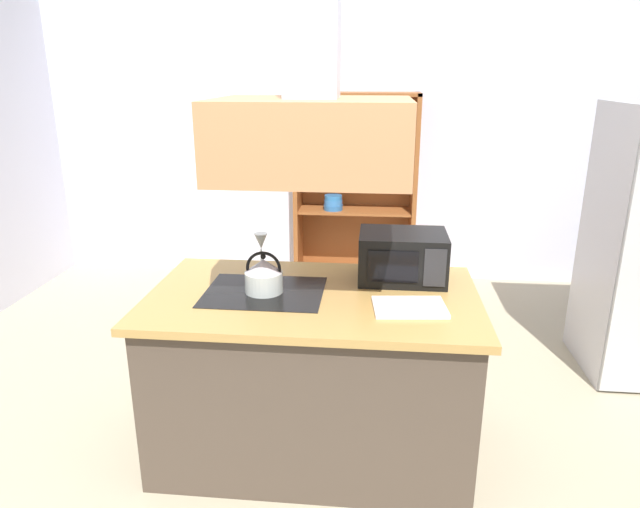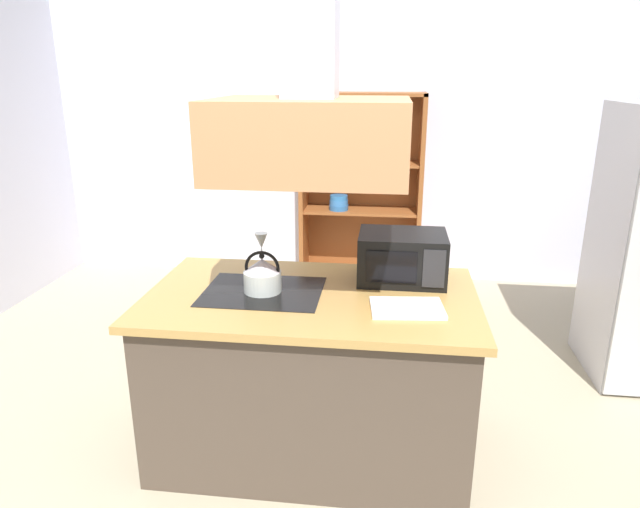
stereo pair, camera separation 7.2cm
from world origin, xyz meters
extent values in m
plane|color=tan|center=(0.00, 0.00, 0.00)|extent=(7.80, 7.80, 0.00)
cube|color=silver|center=(0.00, 3.00, 1.35)|extent=(6.00, 0.12, 2.70)
cube|color=#483B30|center=(-0.06, 0.15, 0.43)|extent=(1.59, 0.91, 0.86)
cube|color=#A98244|center=(-0.06, 0.15, 0.88)|extent=(1.67, 0.99, 0.04)
cube|color=black|center=(-0.31, 0.15, 0.90)|extent=(0.60, 0.48, 0.00)
cube|color=#B87B4E|center=(-0.06, 0.15, 1.68)|extent=(0.90, 0.70, 0.36)
cube|color=brown|center=(-0.50, 2.74, 0.90)|extent=(0.04, 0.40, 1.79)
cube|color=brown|center=(0.59, 2.74, 0.90)|extent=(0.04, 0.40, 1.79)
cube|color=brown|center=(0.05, 2.74, 1.78)|extent=(1.13, 0.40, 0.03)
cube|color=brown|center=(0.05, 2.74, 0.04)|extent=(1.13, 0.40, 0.08)
cube|color=brown|center=(0.05, 2.93, 0.90)|extent=(1.13, 0.02, 1.79)
cube|color=brown|center=(0.05, 2.74, 0.72)|extent=(1.05, 0.36, 0.02)
cube|color=brown|center=(0.05, 2.74, 1.17)|extent=(1.05, 0.36, 0.02)
cylinder|color=#2C629F|center=(-0.16, 2.69, 0.75)|extent=(0.18, 0.18, 0.05)
cylinder|color=#336CAB|center=(-0.16, 2.69, 0.80)|extent=(0.17, 0.17, 0.05)
cylinder|color=#2D69A4|center=(-0.16, 2.69, 0.84)|extent=(0.16, 0.16, 0.05)
cylinder|color=silver|center=(0.18, 2.70, 1.24)|extent=(0.01, 0.01, 0.12)
cone|color=silver|center=(0.18, 2.70, 1.34)|extent=(0.07, 0.07, 0.08)
cylinder|color=silver|center=(0.36, 2.70, 1.24)|extent=(0.01, 0.01, 0.12)
cone|color=silver|center=(0.36, 2.70, 1.34)|extent=(0.07, 0.07, 0.08)
cylinder|color=#B5BEBA|center=(-0.31, 0.15, 0.96)|extent=(0.19, 0.19, 0.11)
cone|color=#B4B1BD|center=(-0.31, 0.15, 1.04)|extent=(0.18, 0.18, 0.07)
sphere|color=black|center=(-0.31, 0.15, 1.09)|extent=(0.03, 0.03, 0.03)
torus|color=black|center=(-0.31, 0.15, 1.03)|extent=(0.18, 0.02, 0.18)
cube|color=white|center=(0.42, 0.01, 0.91)|extent=(0.36, 0.27, 0.02)
cube|color=black|center=(0.39, 0.41, 1.03)|extent=(0.46, 0.34, 0.26)
cube|color=black|center=(0.34, 0.24, 1.03)|extent=(0.26, 0.01, 0.17)
cube|color=#262628|center=(0.55, 0.24, 1.03)|extent=(0.11, 0.01, 0.20)
cylinder|color=silver|center=(-0.39, 0.51, 0.90)|extent=(0.06, 0.06, 0.01)
cylinder|color=silver|center=(-0.39, 0.51, 0.96)|extent=(0.01, 0.01, 0.11)
cone|color=silver|center=(-0.39, 0.51, 1.06)|extent=(0.08, 0.08, 0.09)
camera|label=1|loc=(0.25, -2.49, 1.97)|focal=31.76mm
camera|label=2|loc=(0.32, -2.48, 1.97)|focal=31.76mm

